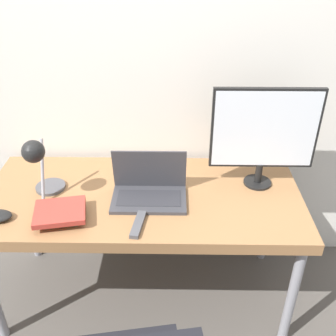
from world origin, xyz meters
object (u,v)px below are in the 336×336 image
laptop (149,189)px  desk_lamp (38,161)px  book_stack (59,213)px  monitor (264,132)px

laptop → desk_lamp: bearing=-177.4°
laptop → book_stack: laptop is taller
desk_lamp → book_stack: 0.27m
desk_lamp → book_stack: bearing=-53.8°
monitor → book_stack: (-0.97, -0.31, -0.27)m
desk_lamp → book_stack: size_ratio=1.31×
laptop → desk_lamp: (-0.52, -0.02, 0.17)m
monitor → desk_lamp: 1.10m
laptop → desk_lamp: desk_lamp is taller
desk_lamp → laptop: bearing=2.6°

